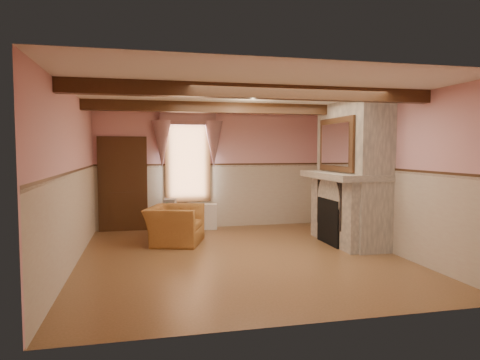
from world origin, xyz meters
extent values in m
cube|color=brown|center=(0.00, 0.00, 0.00)|extent=(5.50, 6.00, 0.01)
cube|color=silver|center=(0.00, 0.00, 2.80)|extent=(5.50, 6.00, 0.01)
cube|color=pink|center=(0.00, 3.00, 1.40)|extent=(5.50, 0.02, 2.80)
cube|color=pink|center=(0.00, -3.00, 1.40)|extent=(5.50, 0.02, 2.80)
cube|color=pink|center=(-2.75, 0.00, 1.40)|extent=(0.02, 6.00, 2.80)
cube|color=pink|center=(2.75, 0.00, 1.40)|extent=(0.02, 6.00, 2.80)
cube|color=black|center=(2.00, 0.60, 0.45)|extent=(0.20, 0.95, 0.90)
imported|color=#9E662D|center=(-1.04, 1.32, 0.37)|extent=(1.31, 1.40, 0.74)
cylinder|color=brown|center=(-1.08, 2.65, 0.28)|extent=(0.57, 0.57, 0.55)
cube|color=#B7AD8C|center=(-1.05, 2.63, 0.65)|extent=(0.32, 0.37, 0.20)
cube|color=silver|center=(-0.31, 2.70, 0.30)|extent=(0.72, 0.25, 0.60)
imported|color=brown|center=(2.24, 0.45, 1.47)|extent=(0.38, 0.38, 0.09)
cube|color=#321A0D|center=(2.24, 1.40, 1.52)|extent=(0.14, 0.24, 0.20)
cylinder|color=#B47D32|center=(2.24, 1.04, 1.56)|extent=(0.11, 0.11, 0.28)
cylinder|color=#A51B14|center=(2.24, -0.13, 1.50)|extent=(0.06, 0.06, 0.16)
cylinder|color=gold|center=(2.24, 0.16, 1.48)|extent=(0.06, 0.06, 0.12)
cube|color=gray|center=(2.42, 0.60, 1.40)|extent=(0.85, 2.00, 2.80)
cube|color=gray|center=(2.24, 0.60, 1.36)|extent=(1.05, 2.05, 0.12)
cube|color=silver|center=(2.06, 0.60, 1.97)|extent=(0.06, 1.44, 1.04)
cube|color=black|center=(-2.10, 2.94, 1.05)|extent=(1.10, 0.10, 2.10)
cube|color=white|center=(-0.60, 2.97, 1.65)|extent=(1.06, 0.08, 2.02)
cube|color=gray|center=(-0.60, 2.88, 2.25)|extent=(1.30, 0.14, 1.40)
cube|color=black|center=(0.00, -1.20, 2.70)|extent=(5.50, 0.18, 0.20)
cube|color=black|center=(0.00, 1.20, 2.70)|extent=(5.50, 0.18, 0.20)
camera|label=1|loc=(-1.64, -7.19, 1.86)|focal=32.00mm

